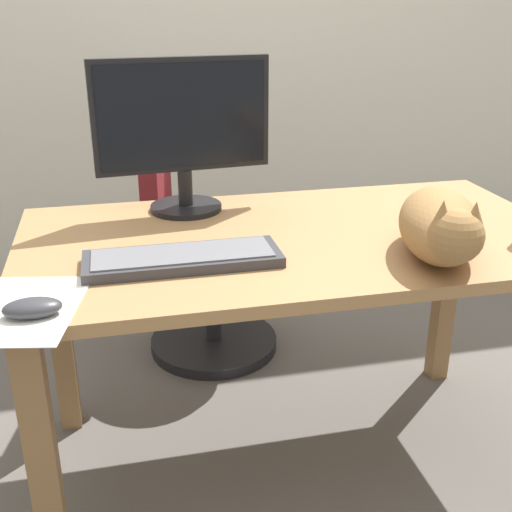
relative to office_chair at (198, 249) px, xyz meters
name	(u,v)px	position (x,y,z in m)	size (l,w,h in m)	color
ground_plane	(290,458)	(0.16, -0.70, -0.41)	(8.00, 8.00, 0.00)	#59544F
desk	(295,270)	(0.16, -0.70, 0.19)	(1.38, 0.74, 0.70)	#9E7247
office_chair	(198,249)	(0.00, 0.00, 0.00)	(0.49, 0.48, 0.94)	black
monitor	(183,130)	(-0.08, -0.44, 0.52)	(0.48, 0.20, 0.42)	black
keyboard	(183,258)	(-0.14, -0.83, 0.31)	(0.44, 0.15, 0.03)	#333338
cat	(441,225)	(0.43, -0.93, 0.37)	(0.31, 0.57, 0.20)	olive
computer_mouse	(32,308)	(-0.44, -1.02, 0.31)	(0.11, 0.06, 0.04)	#333338
paper_sheet	(22,309)	(-0.47, -0.98, 0.29)	(0.21, 0.30, 0.00)	white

